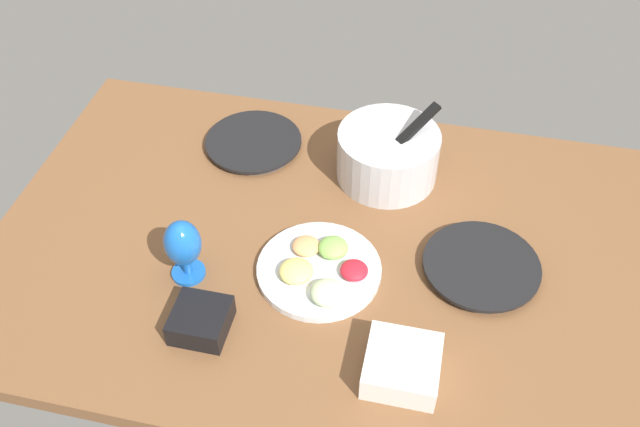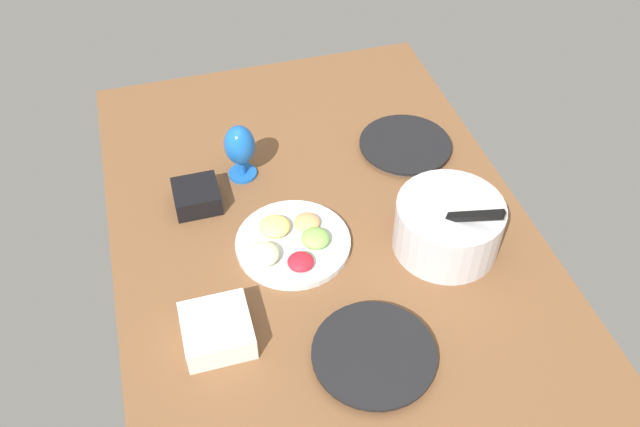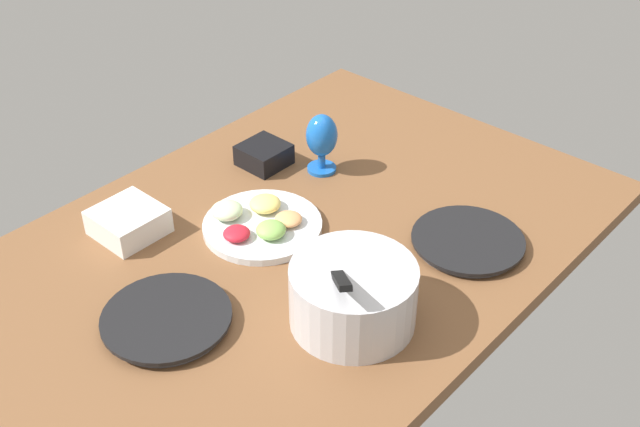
# 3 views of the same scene
# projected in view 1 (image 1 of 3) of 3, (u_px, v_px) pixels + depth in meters

# --- Properties ---
(ground_plane) EXTENTS (1.60, 1.04, 0.04)m
(ground_plane) POSITION_uv_depth(u_px,v_px,m) (329.00, 251.00, 1.66)
(ground_plane) COLOR brown
(dinner_plate_left) EXTENTS (0.26, 0.26, 0.02)m
(dinner_plate_left) POSITION_uv_depth(u_px,v_px,m) (254.00, 143.00, 1.89)
(dinner_plate_left) COLOR #4C4C51
(dinner_plate_left) RESTS_ON ground_plane
(dinner_plate_right) EXTENTS (0.27, 0.27, 0.02)m
(dinner_plate_right) POSITION_uv_depth(u_px,v_px,m) (481.00, 267.00, 1.58)
(dinner_plate_right) COLOR #4C4C51
(dinner_plate_right) RESTS_ON ground_plane
(mixing_bowl) EXTENTS (0.26, 0.26, 0.20)m
(mixing_bowl) POSITION_uv_depth(u_px,v_px,m) (388.00, 154.00, 1.77)
(mixing_bowl) COLOR silver
(mixing_bowl) RESTS_ON ground_plane
(fruit_platter) EXTENTS (0.28, 0.28, 0.05)m
(fruit_platter) POSITION_uv_depth(u_px,v_px,m) (320.00, 269.00, 1.57)
(fruit_platter) COLOR silver
(fruit_platter) RESTS_ON ground_plane
(hurricane_glass_blue) EXTENTS (0.08, 0.08, 0.16)m
(hurricane_glass_blue) POSITION_uv_depth(u_px,v_px,m) (183.00, 245.00, 1.52)
(hurricane_glass_blue) COLOR blue
(hurricane_glass_blue) RESTS_ON ground_plane
(square_bowl_white) EXTENTS (0.15, 0.15, 0.06)m
(square_bowl_white) POSITION_uv_depth(u_px,v_px,m) (402.00, 365.00, 1.38)
(square_bowl_white) COLOR white
(square_bowl_white) RESTS_ON ground_plane
(square_bowl_black) EXTENTS (0.12, 0.12, 0.06)m
(square_bowl_black) POSITION_uv_depth(u_px,v_px,m) (201.00, 319.00, 1.46)
(square_bowl_black) COLOR black
(square_bowl_black) RESTS_ON ground_plane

